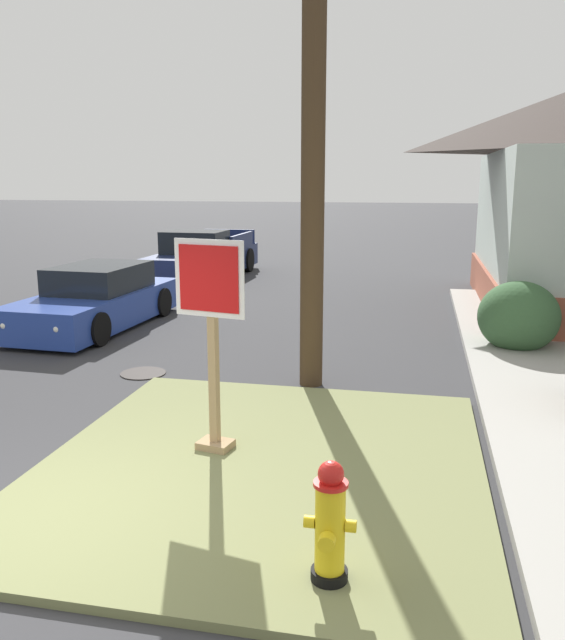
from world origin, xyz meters
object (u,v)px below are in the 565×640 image
Objects in this scene: parked_sedan_blue at (97,301)px; utility_pole at (314,33)px; fire_hydrant at (330,525)px; pickup_truck_navy at (203,258)px; stop_sign at (212,346)px; manhole_cover at (143,373)px.

utility_pole is at bearing -30.45° from parked_sedan_blue.
pickup_truck_navy is (-5.84, 14.47, 0.10)m from fire_hydrant.
stop_sign reaches higher than manhole_cover.
pickup_truck_navy is at bearing 103.24° from manhole_cover.
fire_hydrant is 1.33× the size of manhole_cover.
parked_sedan_blue is at bearing 127.89° from manhole_cover.
pickup_truck_navy is at bearing 116.96° from utility_pole.
manhole_cover is 5.50m from utility_pole.
fire_hydrant reaches higher than manhole_cover.
manhole_cover is at bearing -76.76° from pickup_truck_navy.
utility_pole reaches higher than fire_hydrant.
manhole_cover is 0.07× the size of utility_pole.
pickup_truck_navy is 11.63m from utility_pole.
manhole_cover is at bearing -52.11° from parked_sedan_blue.
stop_sign is 3.26× the size of manhole_cover.
fire_hydrant is 0.18× the size of pickup_truck_navy.
manhole_cover is at bearing 126.66° from fire_hydrant.
stop_sign is at bearing -70.85° from pickup_truck_navy.
stop_sign is 0.43× the size of pickup_truck_navy.
stop_sign is at bearing -53.12° from manhole_cover.
stop_sign reaches higher than fire_hydrant.
utility_pole is at bearing 0.49° from manhole_cover.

